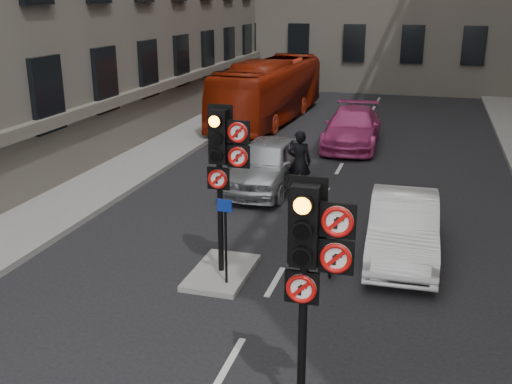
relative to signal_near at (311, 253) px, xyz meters
The scene contains 11 objects.
pavement_left 14.24m from the signal_near, 128.28° to the left, with size 3.00×50.00×0.16m, color gray.
centre_island 5.44m from the signal_near, 123.83° to the left, with size 1.20×2.00×0.12m, color gray.
signal_near is the anchor object (origin of this frame).
signal_far 4.77m from the signal_near, 123.02° to the left, with size 0.91×0.40×3.58m.
car_silver 10.93m from the signal_near, 108.26° to the left, with size 1.84×4.58×1.56m, color #A7AAAF.
car_white 6.48m from the signal_near, 80.83° to the left, with size 1.51×4.32×1.42m, color white.
car_pink 16.66m from the signal_near, 95.31° to the left, with size 2.07×5.10×1.48m, color #C93B85.
bus_red 21.26m from the signal_near, 106.38° to the left, with size 2.42×10.34×2.88m, color #98200B.
motorcycle 5.45m from the signal_near, 94.37° to the left, with size 0.43×1.51×0.91m, color black.
motorcyclist 10.38m from the signal_near, 102.86° to the left, with size 0.71×0.47×1.95m, color black.
info_sign 4.39m from the signal_near, 124.63° to the left, with size 0.32×0.11×1.83m.
Camera 1 is at (2.78, -6.07, 5.78)m, focal length 42.00 mm.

